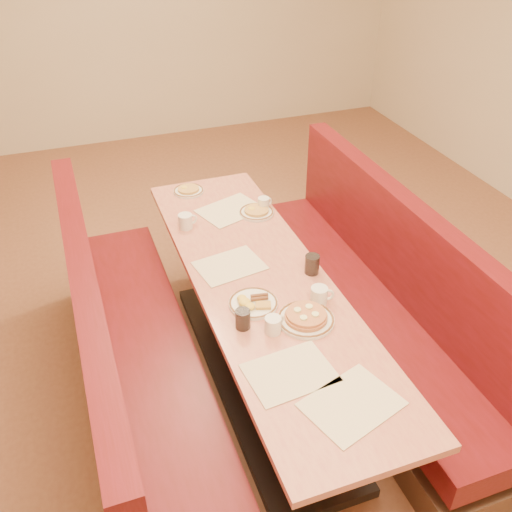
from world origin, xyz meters
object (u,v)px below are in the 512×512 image
object	(u,v)px
coffee_mug_b	(273,324)
coffee_mug_d	(186,221)
coffee_mug_c	(264,203)
booth_right	(374,307)
coffee_mug_a	(320,295)
soda_tumbler_near	(243,319)
diner_table	(261,333)
soda_tumbler_mid	(312,264)
booth_left	(133,366)
eggs_plate	(253,303)
pancake_plate	(306,318)

from	to	relation	value
coffee_mug_b	coffee_mug_d	size ratio (longest dim) A/B	0.89
coffee_mug_c	coffee_mug_d	bearing A→B (deg)	167.75
booth_right	coffee_mug_d	size ratio (longest dim) A/B	20.76
coffee_mug_a	coffee_mug_c	distance (m)	1.00
soda_tumbler_near	diner_table	bearing A→B (deg)	56.43
diner_table	coffee_mug_a	xyz separation A→B (m)	(0.21, -0.28, 0.42)
soda_tumbler_mid	coffee_mug_c	bearing A→B (deg)	89.77
coffee_mug_c	soda_tumbler_near	distance (m)	1.15
coffee_mug_d	coffee_mug_c	bearing A→B (deg)	-3.59
diner_table	coffee_mug_d	xyz separation A→B (m)	(-0.24, 0.66, 0.42)
booth_left	coffee_mug_a	world-z (taller)	booth_left
coffee_mug_c	coffee_mug_a	bearing A→B (deg)	-112.70
diner_table	booth_left	xyz separation A→B (m)	(-0.73, 0.00, -0.01)
coffee_mug_d	coffee_mug_b	bearing A→B (deg)	-91.38
diner_table	booth_left	bearing A→B (deg)	180.00
diner_table	eggs_plate	world-z (taller)	eggs_plate
coffee_mug_d	booth_left	bearing A→B (deg)	-136.27
coffee_mug_b	soda_tumbler_near	world-z (taller)	soda_tumbler_near
eggs_plate	coffee_mug_b	xyz separation A→B (m)	(0.03, -0.22, 0.03)
booth_left	coffee_mug_d	bearing A→B (deg)	53.45
soda_tumbler_mid	eggs_plate	bearing A→B (deg)	-158.62
booth_left	soda_tumbler_mid	bearing A→B (deg)	-1.68
soda_tumbler_mid	booth_left	bearing A→B (deg)	178.32
booth_right	soda_tumbler_mid	distance (m)	0.63
booth_left	coffee_mug_a	xyz separation A→B (m)	(0.94, -0.28, 0.44)
booth_left	coffee_mug_c	world-z (taller)	booth_left
booth_right	coffee_mug_d	xyz separation A→B (m)	(-0.98, 0.66, 0.44)
soda_tumbler_near	soda_tumbler_mid	world-z (taller)	soda_tumbler_mid
coffee_mug_a	coffee_mug_c	bearing A→B (deg)	99.79
booth_left	coffee_mug_c	bearing A→B (deg)	35.12
booth_left	pancake_plate	world-z (taller)	booth_left
diner_table	coffee_mug_d	distance (m)	0.82
booth_right	pancake_plate	bearing A→B (deg)	-149.07
coffee_mug_c	diner_table	bearing A→B (deg)	-130.00
pancake_plate	eggs_plate	size ratio (longest dim) A/B	1.12
coffee_mug_a	soda_tumbler_mid	bearing A→B (deg)	88.02
coffee_mug_a	coffee_mug_d	xyz separation A→B (m)	(-0.45, 0.94, -0.00)
booth_right	coffee_mug_c	distance (m)	0.95
coffee_mug_b	coffee_mug_c	bearing A→B (deg)	46.88
coffee_mug_b	coffee_mug_c	xyz separation A→B (m)	(0.37, 1.12, -0.00)
coffee_mug_c	coffee_mug_d	distance (m)	0.53
booth_left	booth_right	bearing A→B (deg)	0.00
diner_table	coffee_mug_d	size ratio (longest dim) A/B	20.76
eggs_plate	diner_table	bearing A→B (deg)	58.04
coffee_mug_a	soda_tumbler_mid	xyz separation A→B (m)	(0.07, 0.25, 0.01)
coffee_mug_c	soda_tumbler_near	bearing A→B (deg)	-134.00
diner_table	coffee_mug_b	distance (m)	0.59
diner_table	soda_tumbler_near	distance (m)	0.58
coffee_mug_b	coffee_mug_c	size ratio (longest dim) A/B	1.05
diner_table	pancake_plate	distance (m)	0.56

